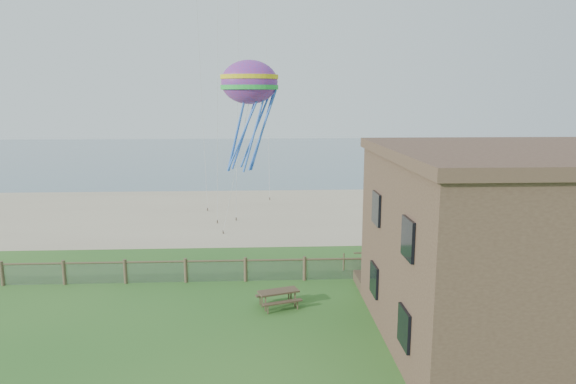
# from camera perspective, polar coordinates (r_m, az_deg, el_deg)

# --- Properties ---
(ground) EXTENTS (160.00, 160.00, 0.00)m
(ground) POSITION_cam_1_polar(r_m,az_deg,el_deg) (20.99, -5.22, -15.51)
(ground) COLOR #255B1F
(ground) RESTS_ON ground
(sand_beach) EXTENTS (72.00, 20.00, 0.02)m
(sand_beach) POSITION_cam_1_polar(r_m,az_deg,el_deg) (41.90, -4.07, -2.27)
(sand_beach) COLOR tan
(sand_beach) RESTS_ON ground
(ocean) EXTENTS (160.00, 68.00, 0.02)m
(ocean) POSITION_cam_1_polar(r_m,az_deg,el_deg) (85.37, -3.52, 4.19)
(ocean) COLOR slate
(ocean) RESTS_ON ground
(chainlink_fence) EXTENTS (36.20, 0.20, 1.25)m
(chainlink_fence) POSITION_cam_1_polar(r_m,az_deg,el_deg) (26.33, -4.73, -8.73)
(chainlink_fence) COLOR #483D28
(chainlink_fence) RESTS_ON ground
(motel_deck) EXTENTS (15.00, 2.00, 0.50)m
(motel_deck) POSITION_cam_1_polar(r_m,az_deg,el_deg) (28.22, 22.98, -8.87)
(motel_deck) COLOR #4E3E2C
(motel_deck) RESTS_ON ground
(picnic_table) EXTENTS (2.10, 1.82, 0.75)m
(picnic_table) POSITION_cam_1_polar(r_m,az_deg,el_deg) (23.27, -1.06, -11.79)
(picnic_table) COLOR #4E3E2C
(picnic_table) RESTS_ON ground
(octopus_kite) EXTENTS (4.16, 3.63, 7.14)m
(octopus_kite) POSITION_cam_1_polar(r_m,az_deg,el_deg) (31.27, -4.26, 8.72)
(octopus_kite) COLOR red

